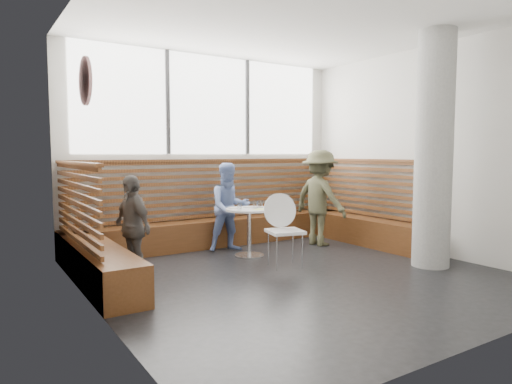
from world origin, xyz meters
TOP-DOWN VIEW (x-y plane):
  - room at (0.00, 0.00)m, footprint 5.00×5.00m
  - booth at (0.00, 1.77)m, footprint 5.00×2.50m
  - concrete_column at (1.85, -0.60)m, footprint 0.50×0.50m
  - wall_art at (-2.46, 0.40)m, footprint 0.03×0.50m
  - cafe_table at (0.04, 1.26)m, footprint 0.71×0.71m
  - cafe_chair at (0.12, 0.53)m, footprint 0.48×0.47m
  - adult_man at (1.51, 1.35)m, footprint 0.73×1.11m
  - child_back at (-0.02, 1.76)m, footprint 0.77×0.64m
  - child_left at (-1.82, 1.03)m, footprint 0.46×0.80m
  - plate_near at (-0.13, 1.39)m, footprint 0.20×0.20m
  - plate_far at (0.11, 1.37)m, footprint 0.19×0.19m
  - glass_left at (-0.18, 1.18)m, footprint 0.06×0.06m
  - glass_mid at (0.14, 1.23)m, footprint 0.07×0.07m
  - glass_right at (0.27, 1.29)m, footprint 0.07×0.07m
  - menu_card at (0.11, 1.08)m, footprint 0.22×0.18m

SIDE VIEW (x-z plane):
  - booth at x=0.00m, z-range -0.31..1.13m
  - cafe_table at x=0.04m, z-range 0.16..0.89m
  - cafe_chair at x=0.12m, z-range 0.09..1.09m
  - child_left at x=-1.82m, z-range 0.00..1.29m
  - child_back at x=-0.02m, z-range 0.00..1.41m
  - menu_card at x=0.11m, z-range 0.73..0.73m
  - plate_far at x=0.11m, z-range 0.73..0.74m
  - plate_near at x=-0.13m, z-range 0.73..0.74m
  - glass_left at x=-0.18m, z-range 0.73..0.83m
  - glass_right at x=0.27m, z-range 0.73..0.84m
  - glass_mid at x=0.14m, z-range 0.73..0.84m
  - adult_man at x=1.51m, z-range 0.00..1.62m
  - concrete_column at x=1.85m, z-range 0.00..3.20m
  - room at x=0.00m, z-range 0.00..3.20m
  - wall_art at x=-2.46m, z-range 2.05..2.55m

